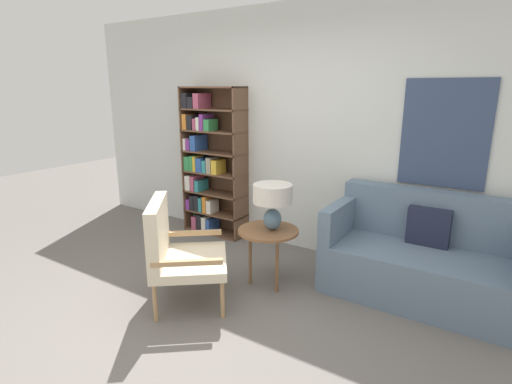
{
  "coord_description": "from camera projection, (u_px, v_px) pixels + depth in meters",
  "views": [
    {
      "loc": [
        1.99,
        -1.96,
        1.82
      ],
      "look_at": [
        0.07,
        0.98,
        0.9
      ],
      "focal_mm": 28.0,
      "sensor_mm": 36.0,
      "label": 1
    }
  ],
  "objects": [
    {
      "name": "armchair",
      "position": [
        175.0,
        247.0,
        3.4
      ],
      "size": [
        0.91,
        0.93,
        0.91
      ],
      "color": "tan",
      "rests_on": "ground_plane"
    },
    {
      "name": "ground_plane",
      "position": [
        180.0,
        329.0,
        3.1
      ],
      "size": [
        14.0,
        14.0,
        0.0
      ],
      "primitive_type": "plane",
      "color": "#66605B"
    },
    {
      "name": "couch",
      "position": [
        423.0,
        259.0,
        3.54
      ],
      "size": [
        1.63,
        0.83,
        0.91
      ],
      "color": "slate",
      "rests_on": "ground_plane"
    },
    {
      "name": "side_table",
      "position": [
        268.0,
        235.0,
        3.69
      ],
      "size": [
        0.56,
        0.56,
        0.55
      ],
      "color": "brown",
      "rests_on": "ground_plane"
    },
    {
      "name": "wall_back",
      "position": [
        304.0,
        131.0,
        4.39
      ],
      "size": [
        6.4,
        0.08,
        2.7
      ],
      "color": "silver",
      "rests_on": "ground_plane"
    },
    {
      "name": "bookshelf",
      "position": [
        208.0,
        164.0,
        5.01
      ],
      "size": [
        0.83,
        0.3,
        1.83
      ],
      "color": "brown",
      "rests_on": "ground_plane"
    },
    {
      "name": "table_lamp",
      "position": [
        273.0,
        199.0,
        3.6
      ],
      "size": [
        0.36,
        0.36,
        0.43
      ],
      "color": "slate",
      "rests_on": "side_table"
    }
  ]
}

